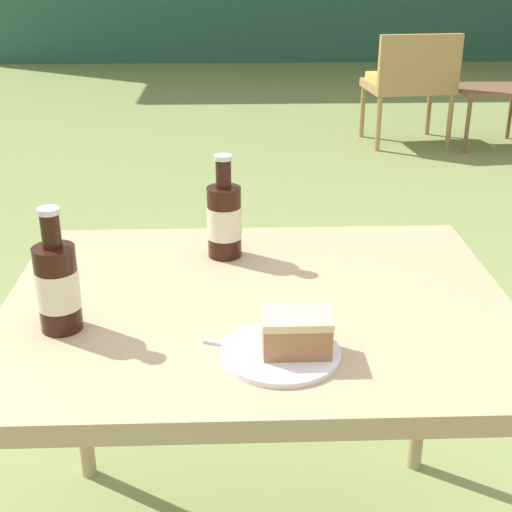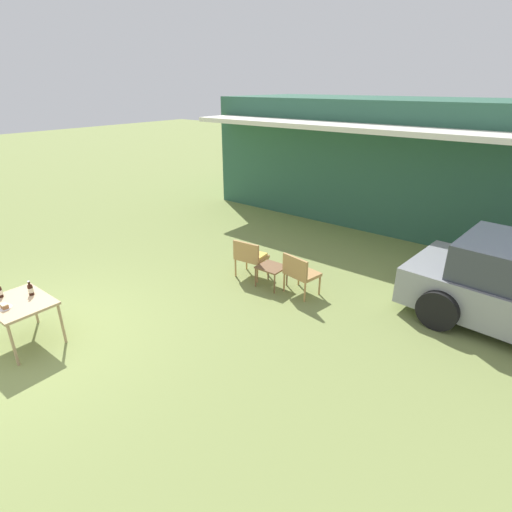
{
  "view_description": "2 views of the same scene",
  "coord_description": "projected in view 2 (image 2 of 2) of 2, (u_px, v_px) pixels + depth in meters",
  "views": [
    {
      "loc": [
        -0.05,
        -1.25,
        1.35
      ],
      "look_at": [
        0.0,
        0.1,
        0.76
      ],
      "focal_mm": 50.0,
      "sensor_mm": 36.0,
      "label": 1
    },
    {
      "loc": [
        5.95,
        -1.85,
        3.68
      ],
      "look_at": [
        1.97,
        3.18,
        0.9
      ],
      "focal_mm": 28.0,
      "sensor_mm": 36.0,
      "label": 2
    }
  ],
  "objects": [
    {
      "name": "wicker_chair_plain",
      "position": [
        300.0,
        272.0,
        7.39
      ],
      "size": [
        0.66,
        0.56,
        0.8
      ],
      "rotation": [
        0.0,
        0.0,
        2.97
      ],
      "color": "#B2844C",
      "rests_on": "ground_plane"
    },
    {
      "name": "wicker_chair_cushioned",
      "position": [
        250.0,
        255.0,
        8.09
      ],
      "size": [
        0.63,
        0.53,
        0.8
      ],
      "rotation": [
        0.0,
        0.0,
        3.25
      ],
      "color": "#B2844C",
      "rests_on": "ground_plane"
    },
    {
      "name": "ground_plane",
      "position": [
        29.0,
        342.0,
        6.18
      ],
      "size": [
        60.0,
        60.0,
        0.0
      ],
      "primitive_type": "plane",
      "color": "olive"
    },
    {
      "name": "cola_bottle_near",
      "position": [
        31.0,
        290.0,
        6.06
      ],
      "size": [
        0.08,
        0.08,
        0.23
      ],
      "color": "black",
      "rests_on": "patio_table"
    },
    {
      "name": "cola_bottle_far",
      "position": [
        0.0,
        292.0,
        6.0
      ],
      "size": [
        0.08,
        0.08,
        0.23
      ],
      "color": "black",
      "rests_on": "patio_table"
    },
    {
      "name": "fork",
      "position": [
        4.0,
        307.0,
        5.76
      ],
      "size": [
        0.19,
        0.08,
        0.01
      ],
      "color": "silver",
      "rests_on": "patio_table"
    },
    {
      "name": "cabin_building",
      "position": [
        382.0,
        158.0,
        11.76
      ],
      "size": [
        9.35,
        5.0,
        3.31
      ],
      "color": "#2D5B47",
      "rests_on": "ground_plane"
    },
    {
      "name": "cake_on_plate",
      "position": [
        4.0,
        307.0,
        5.71
      ],
      "size": [
        0.2,
        0.2,
        0.08
      ],
      "color": "white",
      "rests_on": "patio_table"
    },
    {
      "name": "patio_table",
      "position": [
        20.0,
        305.0,
        5.92
      ],
      "size": [
        0.99,
        0.78,
        0.71
      ],
      "color": "tan",
      "rests_on": "ground_plane"
    },
    {
      "name": "garden_side_table",
      "position": [
        271.0,
        269.0,
        7.75
      ],
      "size": [
        0.51,
        0.47,
        0.42
      ],
      "color": "brown",
      "rests_on": "ground_plane"
    }
  ]
}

